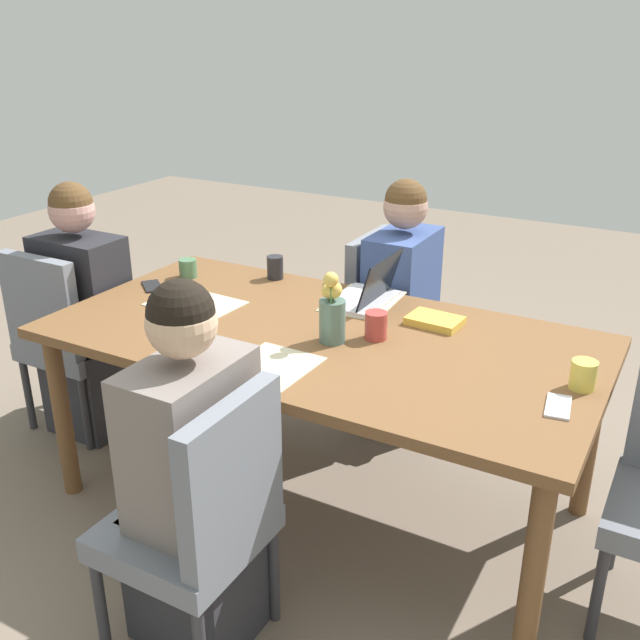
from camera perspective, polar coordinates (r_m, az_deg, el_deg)
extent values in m
plane|color=#756656|center=(3.07, 0.00, -14.06)|extent=(10.00, 10.00, 0.00)
cube|color=brown|center=(2.70, 0.00, -1.37)|extent=(2.05, 1.05, 0.04)
cylinder|color=brown|center=(3.00, 20.57, -8.48)|extent=(0.07, 0.07, 0.72)
cylinder|color=brown|center=(3.68, -9.53, -1.40)|extent=(0.07, 0.07, 0.72)
cylinder|color=brown|center=(2.27, 16.48, -19.00)|extent=(0.07, 0.07, 0.72)
cylinder|color=brown|center=(3.11, -19.70, -7.14)|extent=(0.07, 0.07, 0.72)
cube|color=slate|center=(2.30, -10.64, -16.15)|extent=(0.44, 0.44, 0.08)
cube|color=slate|center=(2.04, -6.95, -12.14)|extent=(0.06, 0.42, 0.45)
cylinder|color=#333338|center=(2.45, -16.94, -20.95)|extent=(0.04, 0.04, 0.37)
cylinder|color=#333338|center=(2.65, -10.92, -16.41)|extent=(0.04, 0.04, 0.37)
cylinder|color=#333338|center=(2.47, -3.67, -19.38)|extent=(0.04, 0.04, 0.37)
cube|color=#2D2D33|center=(2.45, -9.39, -18.81)|extent=(0.36, 0.34, 0.45)
cube|color=slate|center=(2.17, -10.18, -9.31)|extent=(0.24, 0.40, 0.50)
sphere|color=#D5AB88|center=(2.00, -10.90, -0.24)|extent=(0.20, 0.20, 0.20)
sphere|color=black|center=(1.99, -10.96, 0.55)|extent=(0.19, 0.19, 0.19)
cube|color=slate|center=(3.53, 6.62, -1.38)|extent=(0.44, 0.44, 0.08)
cube|color=slate|center=(3.50, 3.94, 3.19)|extent=(0.06, 0.42, 0.45)
cylinder|color=#333338|center=(3.73, 10.30, -4.08)|extent=(0.04, 0.04, 0.37)
cylinder|color=#333338|center=(3.41, 8.15, -6.60)|extent=(0.04, 0.04, 0.37)
cylinder|color=#333338|center=(3.85, 4.97, -2.89)|extent=(0.04, 0.04, 0.37)
cylinder|color=#333338|center=(3.54, 2.41, -5.21)|extent=(0.04, 0.04, 0.37)
cube|color=#2D2D33|center=(3.56, 6.11, -4.45)|extent=(0.36, 0.34, 0.45)
cube|color=#384C84|center=(3.37, 6.44, 2.77)|extent=(0.24, 0.40, 0.50)
sphere|color=tan|center=(3.26, 6.72, 8.89)|extent=(0.20, 0.20, 0.20)
sphere|color=#51381E|center=(3.26, 6.74, 9.41)|extent=(0.19, 0.19, 0.19)
cube|color=slate|center=(3.61, -18.39, -1.88)|extent=(0.44, 0.44, 0.08)
cube|color=slate|center=(3.40, -21.22, 1.06)|extent=(0.42, 0.06, 0.45)
cylinder|color=#333338|center=(3.94, -17.91, -3.31)|extent=(0.04, 0.04, 0.37)
cylinder|color=#333338|center=(3.69, -13.81, -4.63)|extent=(0.04, 0.04, 0.37)
cylinder|color=#333338|center=(3.73, -22.09, -5.45)|extent=(0.04, 0.04, 0.37)
cylinder|color=#333338|center=(3.46, -18.03, -7.05)|extent=(0.04, 0.04, 0.37)
cube|color=#2D2D33|center=(3.64, -17.39, -4.73)|extent=(0.34, 0.36, 0.45)
cube|color=#232328|center=(3.46, -18.29, 2.29)|extent=(0.40, 0.24, 0.50)
sphere|color=tan|center=(3.36, -19.05, 8.21)|extent=(0.20, 0.20, 0.20)
sphere|color=#51381E|center=(3.35, -19.12, 8.71)|extent=(0.19, 0.19, 0.19)
cylinder|color=#333338|center=(2.55, 21.10, -19.55)|extent=(0.04, 0.04, 0.37)
cylinder|color=#333338|center=(2.85, 22.39, -14.76)|extent=(0.04, 0.04, 0.37)
cylinder|color=#4C6B60|center=(2.58, 0.98, -0.09)|extent=(0.10, 0.10, 0.16)
sphere|color=gold|center=(2.55, 0.73, 2.33)|extent=(0.06, 0.06, 0.06)
cylinder|color=#477A3D|center=(2.55, 0.73, 1.96)|extent=(0.01, 0.01, 0.04)
sphere|color=gold|center=(2.50, 0.87, 3.23)|extent=(0.05, 0.05, 0.05)
cylinder|color=#477A3D|center=(2.52, 0.87, 2.27)|extent=(0.01, 0.01, 0.09)
sphere|color=gold|center=(2.54, 1.07, 2.40)|extent=(0.06, 0.06, 0.06)
cylinder|color=#477A3D|center=(2.55, 1.06, 1.98)|extent=(0.01, 0.01, 0.04)
cube|color=beige|center=(2.41, -4.33, -3.93)|extent=(0.27, 0.37, 0.00)
cube|color=beige|center=(2.99, 3.37, 1.49)|extent=(0.28, 0.38, 0.00)
cube|color=beige|center=(3.00, -9.82, 1.29)|extent=(0.37, 0.28, 0.00)
cube|color=silver|center=(2.98, 3.29, 1.60)|extent=(0.22, 0.32, 0.02)
cube|color=black|center=(2.91, 4.78, 3.23)|extent=(0.06, 0.31, 0.19)
cylinder|color=#47704C|center=(3.32, -10.40, 4.05)|extent=(0.08, 0.08, 0.08)
cylinder|color=#232328|center=(3.25, -3.57, 4.17)|extent=(0.07, 0.07, 0.10)
cylinder|color=#AD3D38|center=(2.63, 4.45, -0.44)|extent=(0.08, 0.08, 0.10)
cylinder|color=#DBC64C|center=(2.41, 20.11, -4.10)|extent=(0.08, 0.08, 0.09)
cube|color=gold|center=(2.79, 9.06, -0.06)|extent=(0.21, 0.15, 0.03)
cube|color=black|center=(3.24, -13.12, 2.62)|extent=(0.16, 0.15, 0.01)
cube|color=silver|center=(2.29, 18.32, -6.51)|extent=(0.09, 0.16, 0.01)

